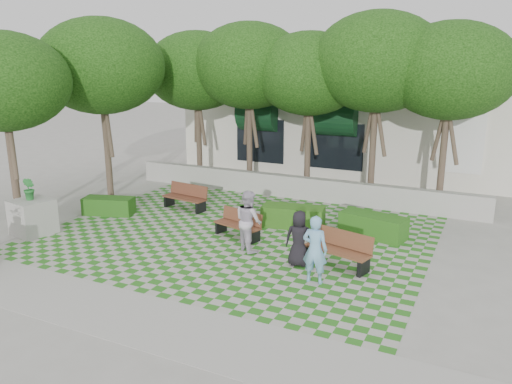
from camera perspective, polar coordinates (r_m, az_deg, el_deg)
The scene contains 17 objects.
ground at distance 15.44m, azimuth -4.13°, elevation -6.10°, with size 90.00×90.00×0.00m, color gray.
lawn at distance 16.26m, azimuth -2.37°, elevation -4.97°, with size 12.00×12.00×0.00m, color #2B721E.
sidewalk_south at distance 11.97m, azimuth -15.75°, elevation -13.04°, with size 16.00×2.00×0.01m, color #9E9B93.
sidewalk_west at distance 20.53m, azimuth -20.37°, elevation -1.71°, with size 2.00×12.00×0.01m, color #9E9B93.
retaining_wall at distance 20.66m, azimuth 4.47°, elevation 0.56°, with size 15.00×0.36×0.90m, color #9E9B93.
bench_east at distance 13.94m, azimuth 9.42°, elevation -6.52°, with size 1.96×1.09×0.98m.
bench_mid at distance 15.99m, azimuth -1.99°, elevation -3.74°, with size 1.74×0.97×0.87m.
bench_west at distance 19.20m, azimuth -8.03°, elevation -0.60°, with size 1.87×0.85×0.95m.
hedge_east at distance 16.48m, azimuth 13.22°, elevation -3.76°, with size 2.09×0.84×0.73m, color #215316.
hedge_midright at distance 17.01m, azimuth 4.26°, elevation -2.82°, with size 2.09×0.83×0.73m, color #255316.
hedge_west at distance 19.16m, azimuth -16.47°, elevation -1.53°, with size 1.82×0.73×0.64m, color #1E4D14.
planter_back at distance 17.78m, azimuth -24.17°, elevation -2.42°, with size 1.33×1.33×1.90m.
person_blue at distance 12.70m, azimuth 6.75°, elevation -6.54°, with size 0.65×0.43×1.78m, color #75AED5.
person_dark at distance 13.74m, azimuth 4.93°, elevation -5.32°, with size 0.76×0.50×1.56m, color black.
person_white at distance 14.74m, azimuth -0.85°, elevation -3.30°, with size 0.89×0.70×1.84m, color silver.
tree_row at distance 20.57m, azimuth -0.49°, elevation 13.86°, with size 17.70×13.40×7.41m.
building at distance 27.45m, azimuth 12.54°, elevation 8.14°, with size 18.00×8.92×5.15m.
Camera 1 is at (7.30, -12.46, 5.45)m, focal length 35.00 mm.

